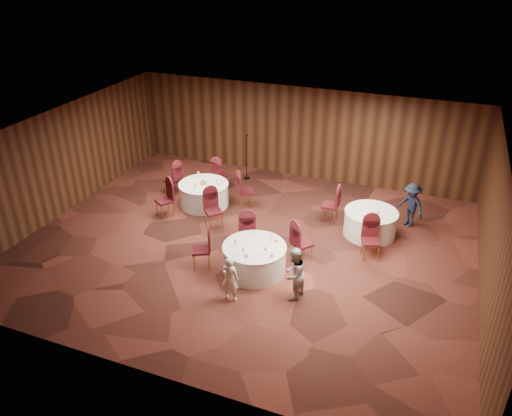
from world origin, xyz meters
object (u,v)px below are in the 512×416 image
(table_main, at_px, (254,259))
(woman_b, at_px, (294,274))
(table_left, at_px, (204,194))
(mic_stand, at_px, (247,166))
(man_c, at_px, (411,205))
(table_right, at_px, (370,223))
(woman_a, at_px, (230,279))

(table_main, xyz_separation_m, woman_b, (1.24, -0.66, 0.29))
(woman_b, bearing_deg, table_left, -118.93)
(mic_stand, bearing_deg, table_left, -102.06)
(woman_b, bearing_deg, man_c, 165.87)
(woman_b, bearing_deg, table_main, -106.56)
(table_right, height_order, mic_stand, mic_stand)
(table_main, xyz_separation_m, man_c, (3.40, 3.81, 0.30))
(woman_a, xyz_separation_m, man_c, (3.51, 5.07, 0.09))
(table_main, relative_size, woman_a, 1.39)
(woman_b, bearing_deg, mic_stand, -136.99)
(table_left, relative_size, man_c, 1.16)
(table_main, relative_size, mic_stand, 1.00)
(mic_stand, bearing_deg, woman_a, -71.13)
(woman_a, height_order, woman_b, woman_b)
(table_right, xyz_separation_m, woman_a, (-2.53, -4.14, 0.21))
(table_right, relative_size, man_c, 1.11)
(mic_stand, distance_m, woman_b, 6.82)
(table_right, bearing_deg, man_c, 43.57)
(table_left, bearing_deg, man_c, 9.17)
(man_c, bearing_deg, woman_a, -89.49)
(mic_stand, bearing_deg, man_c, -13.31)
(mic_stand, distance_m, woman_a, 6.79)
(table_left, distance_m, man_c, 6.30)
(woman_b, distance_m, man_c, 4.97)
(woman_a, bearing_deg, woman_b, -159.50)
(woman_a, bearing_deg, table_main, -98.63)
(mic_stand, xyz_separation_m, woman_b, (3.55, -5.82, 0.20))
(woman_a, relative_size, man_c, 0.86)
(table_main, bearing_deg, man_c, 48.27)
(table_right, distance_m, man_c, 1.39)
(woman_a, xyz_separation_m, woman_b, (1.35, 0.60, 0.09))
(table_main, height_order, mic_stand, mic_stand)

